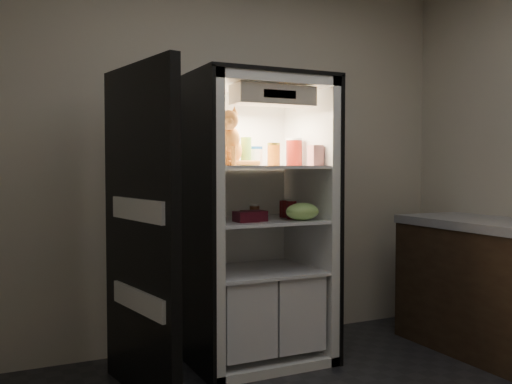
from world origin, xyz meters
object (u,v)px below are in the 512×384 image
Objects in this scene: parmesan_shaker at (246,151)px; salsa_jar at (274,154)px; tabby_cat at (228,144)px; cream_carton at (316,155)px; soda_can_c at (292,210)px; berry_box_right at (254,216)px; condiment_jar at (255,211)px; soda_can_a at (284,209)px; berry_box_left at (246,217)px; refrigerator at (254,241)px; soda_can_b at (286,209)px; pepper_jar at (294,152)px; grape_bag at (302,211)px; mayo_tub at (256,156)px.

salsa_jar is at bearing -10.31° from parmesan_shaker.
tabby_cat is 2.80× the size of cream_carton.
tabby_cat reaches higher than soda_can_c.
tabby_cat is 2.77× the size of berry_box_right.
condiment_jar is at bearing 139.07° from cream_carton.
cream_carton is at bearing -45.93° from salsa_jar.
soda_can_c is at bearing -95.67° from soda_can_a.
condiment_jar is at bearing 52.03° from berry_box_left.
soda_can_a is 0.88× the size of berry_box_right.
berry_box_right is at bearing -115.80° from refrigerator.
refrigerator is 0.19m from condiment_jar.
condiment_jar is (-0.11, 0.06, -0.38)m from salsa_jar.
soda_can_b is (0.22, -0.03, 0.21)m from refrigerator.
pepper_jar is at bearing -6.86° from condiment_jar.
soda_can_b is at bearing -11.14° from condiment_jar.
berry_box_right is at bearing 163.36° from grape_bag.
tabby_cat is 2.00× the size of parmesan_shaker.
berry_box_left is at bearing -158.97° from pepper_jar.
salsa_jar is 0.43m from grape_bag.
pepper_jar reaches higher than berry_box_left.
berry_box_left is at bearing -170.76° from soda_can_c.
soda_can_a reaches higher than berry_box_left.
soda_can_c is (-0.08, -0.11, -0.38)m from pepper_jar.
salsa_jar is 0.17m from pepper_jar.
salsa_jar is 1.28× the size of soda_can_a.
soda_can_b and soda_can_c have the same top height.
berry_box_left is (-0.08, -0.17, -0.41)m from parmesan_shaker.
soda_can_a is 0.42m from berry_box_left.
parmesan_shaker is at bearing 177.34° from soda_can_b.
soda_can_b is 0.22m from condiment_jar.
cream_carton is 0.56m from berry_box_right.
cream_carton is at bearing -3.00° from grape_bag.
soda_can_c is 0.29m from berry_box_right.
grape_bag is (0.00, -0.24, -0.00)m from soda_can_a.
refrigerator is at bearing -130.53° from condiment_jar.
mayo_tub is at bearing 165.82° from pepper_jar.
parmesan_shaker is at bearing 179.23° from pepper_jar.
refrigerator reaches higher than tabby_cat.
cream_carton is 1.44× the size of condiment_jar.
berry_box_left is (-0.18, -0.23, -0.38)m from mayo_tub.
pepper_jar is (0.17, 0.03, 0.02)m from salsa_jar.
salsa_jar is 0.40m from condiment_jar.
grape_bag is 0.38m from berry_box_left.
refrigerator is 14.27× the size of cream_carton.
pepper_jar is at bearing 54.20° from soda_can_c.
condiment_jar is at bearing 129.22° from grape_bag.
berry_box_right is at bearing -116.69° from condiment_jar.
berry_box_left is (-0.36, -0.06, -0.03)m from soda_can_c.
soda_can_a is 1.28× the size of condiment_jar.
parmesan_shaker reaches higher than grape_bag.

